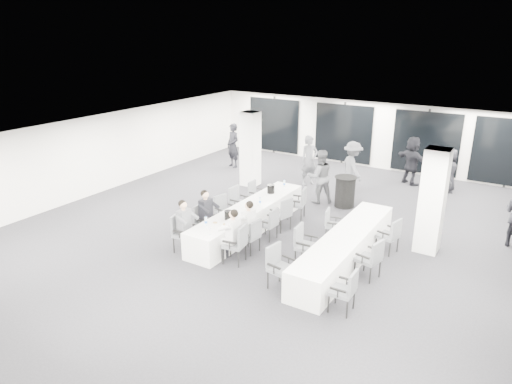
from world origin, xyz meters
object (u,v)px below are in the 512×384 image
chair_side_left_mid (304,243)px  chair_side_right_near (346,289)px  chair_main_left_mid (223,209)px  chair_main_right_mid (270,222)px  chair_main_left_fourth (238,200)px  chair_side_right_mid (372,257)px  standing_guest_e (450,168)px  ice_bucket_near (228,215)px  cocktail_table (345,192)px  chair_side_left_far (332,222)px  chair_main_left_near (181,230)px  standing_guest_b (320,173)px  banquet_table_main (249,218)px  chair_main_right_far (299,201)px  standing_guest_c (353,164)px  chair_main_right_near (237,242)px  chair_side_right_far (391,234)px  chair_side_left_near (278,264)px  chair_main_left_far (255,193)px  ice_bucket_far (271,189)px  chair_main_right_second (252,234)px  standing_guest_g (233,143)px  standing_guest_f (412,157)px  standing_guest_a (309,157)px  chair_main_right_fourth (283,212)px  standing_guest_d (438,181)px  banquet_table_side (345,248)px

chair_side_left_mid → chair_side_right_near: chair_side_left_mid is taller
chair_main_left_mid → chair_main_right_mid: size_ratio=1.04×
chair_main_left_fourth → chair_side_right_mid: (4.79, -1.49, 0.00)m
standing_guest_e → ice_bucket_near: size_ratio=7.35×
cocktail_table → chair_side_left_far: size_ratio=1.17×
chair_main_left_near → standing_guest_b: size_ratio=0.48×
banquet_table_main → chair_main_right_far: size_ratio=5.00×
standing_guest_b → standing_guest_c: (0.55, 1.60, 0.02)m
standing_guest_c → chair_side_left_far: bearing=148.4°
chair_main_right_near → chair_side_left_far: 2.94m
standing_guest_e → chair_side_left_far: bearing=150.2°
chair_side_left_mid → chair_side_right_near: bearing=45.5°
chair_main_right_near → chair_side_right_far: (3.11, 2.57, -0.03)m
chair_side_left_near → standing_guest_c: size_ratio=0.48×
chair_main_left_far → ice_bucket_far: ice_bucket_far is taller
chair_main_right_second → standing_guest_g: 8.24m
chair_main_right_near → ice_bucket_far: size_ratio=3.85×
chair_side_right_mid → standing_guest_f: (-1.06, 7.80, 0.48)m
standing_guest_a → standing_guest_f: 3.92m
chair_main_left_near → chair_main_right_mid: size_ratio=1.10×
chair_side_left_mid → chair_side_left_near: bearing=-3.9°
standing_guest_b → standing_guest_f: (2.13, 3.70, 0.01)m
banquet_table_main → cocktail_table: (1.65, 3.33, 0.15)m
chair_main_right_fourth → ice_bucket_near: size_ratio=4.06×
ice_bucket_near → ice_bucket_far: ice_bucket_far is taller
standing_guest_c → cocktail_table: bearing=148.0°
chair_side_left_mid → chair_side_right_far: (1.67, 1.74, -0.03)m
chair_side_left_mid → ice_bucket_near: size_ratio=4.18×
cocktail_table → chair_main_right_mid: cocktail_table is taller
chair_main_left_near → standing_guest_c: standing_guest_c is taller
standing_guest_d → standing_guest_e: bearing=-119.3°
standing_guest_a → chair_side_right_near: bearing=-113.8°
chair_main_left_fourth → standing_guest_d: 6.67m
chair_side_right_mid → ice_bucket_far: (-4.01, 2.20, 0.31)m
chair_main_left_far → standing_guest_f: size_ratio=0.43×
chair_side_left_near → standing_guest_a: 7.66m
chair_side_left_mid → standing_guest_d: standing_guest_d is taller
chair_main_right_mid → chair_main_right_fourth: bearing=1.6°
cocktail_table → chair_main_right_far: cocktail_table is taller
chair_main_right_fourth → chair_side_right_near: bearing=-120.1°
standing_guest_d → ice_bucket_far: size_ratio=6.56×
chair_main_left_near → chair_main_right_fourth: bearing=133.8°
banquet_table_main → chair_side_right_far: size_ratio=5.16×
banquet_table_main → standing_guest_c: (1.31, 4.85, 0.69)m
chair_main_left_mid → standing_guest_c: size_ratio=0.45×
chair_main_left_far → chair_main_right_fourth: (1.66, -1.15, 0.05)m
banquet_table_side → ice_bucket_near: size_ratio=20.34×
banquet_table_side → standing_guest_d: 5.46m
banquet_table_main → chair_main_right_fourth: bearing=31.7°
chair_main_right_second → chair_side_left_near: bearing=-122.7°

